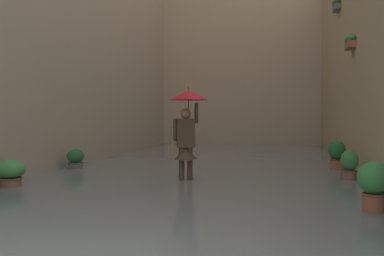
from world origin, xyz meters
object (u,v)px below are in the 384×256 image
person_wading (187,121)px  potted_plant_mid_left (375,186)px  potted_plant_far_left (350,166)px  potted_plant_mid_right (76,160)px  potted_plant_far_right (11,174)px  potted_plant_near_left (337,155)px

person_wading → potted_plant_mid_left: size_ratio=2.52×
potted_plant_far_left → potted_plant_mid_right: 6.83m
person_wading → potted_plant_far_left: 3.71m
potted_plant_far_left → potted_plant_far_right: size_ratio=1.19×
potted_plant_far_left → potted_plant_far_right: potted_plant_far_left is taller
potted_plant_mid_left → potted_plant_near_left: bearing=-91.2°
potted_plant_far_left → potted_plant_far_right: 7.12m
potted_plant_far_left → potted_plant_mid_right: (6.80, -0.68, -0.09)m
potted_plant_mid_right → potted_plant_mid_left: (-6.65, 4.05, 0.16)m
potted_plant_far_left → potted_plant_far_right: (6.73, 2.31, -0.06)m
potted_plant_far_right → potted_plant_near_left: (-6.70, -4.23, 0.11)m
potted_plant_far_left → potted_plant_near_left: 1.92m
person_wading → potted_plant_far_right: size_ratio=3.33×
potted_plant_near_left → potted_plant_far_right: bearing=32.3°
potted_plant_far_right → potted_plant_near_left: size_ratio=0.74×
potted_plant_far_right → potted_plant_near_left: bearing=-147.7°
person_wading → potted_plant_far_right: 3.73m
person_wading → potted_plant_near_left: size_ratio=2.48×
potted_plant_mid_right → potted_plant_mid_left: potted_plant_mid_left is taller
person_wading → potted_plant_far_right: bearing=24.9°
potted_plant_far_left → potted_plant_near_left: (0.03, -1.92, 0.05)m
potted_plant_far_left → potted_plant_near_left: potted_plant_near_left is taller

